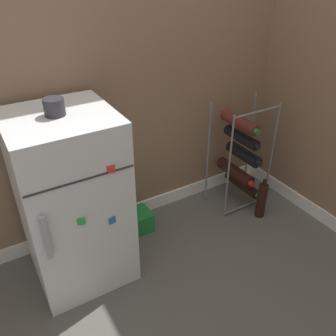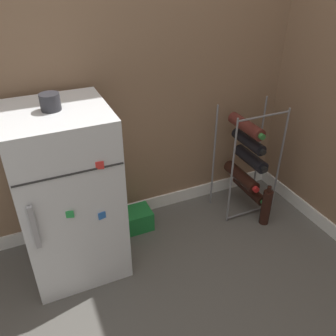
% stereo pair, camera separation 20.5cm
% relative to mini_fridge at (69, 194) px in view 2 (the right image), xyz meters
% --- Properties ---
extents(ground_plane, '(14.00, 14.00, 0.00)m').
position_rel_mini_fridge_xyz_m(ground_plane, '(0.46, -0.35, -0.46)').
color(ground_plane, '#56544F').
extents(wall_back, '(7.07, 0.07, 2.50)m').
position_rel_mini_fridge_xyz_m(wall_back, '(0.46, 0.31, 0.77)').
color(wall_back, '#84664C').
rests_on(wall_back, ground_plane).
extents(mini_fridge, '(0.48, 0.51, 0.93)m').
position_rel_mini_fridge_xyz_m(mini_fridge, '(0.00, 0.00, 0.00)').
color(mini_fridge, silver).
rests_on(mini_fridge, ground_plane).
extents(wine_rack, '(0.38, 0.33, 0.74)m').
position_rel_mini_fridge_xyz_m(wine_rack, '(1.15, 0.05, -0.10)').
color(wine_rack, slate).
rests_on(wine_rack, ground_plane).
extents(soda_box, '(0.21, 0.16, 0.13)m').
position_rel_mini_fridge_xyz_m(soda_box, '(0.39, 0.13, -0.40)').
color(soda_box, '#1E7F38').
rests_on(soda_box, ground_plane).
extents(fridge_top_cup, '(0.09, 0.09, 0.08)m').
position_rel_mini_fridge_xyz_m(fridge_top_cup, '(-0.01, 0.00, 0.50)').
color(fridge_top_cup, '#28282D').
rests_on(fridge_top_cup, mini_fridge).
extents(loose_bottle_floor, '(0.06, 0.06, 0.29)m').
position_rel_mini_fridge_xyz_m(loose_bottle_floor, '(1.18, -0.17, -0.34)').
color(loose_bottle_floor, black).
rests_on(loose_bottle_floor, ground_plane).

